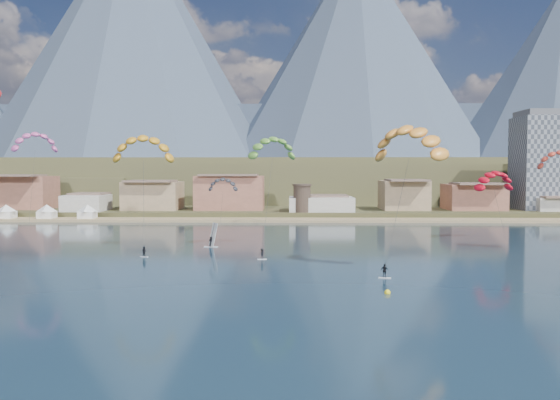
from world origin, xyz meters
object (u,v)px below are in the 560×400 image
(kitesurfer_yellow, at_px, (143,145))
(kitesurfer_orange, at_px, (409,138))
(windsurfer, at_px, (212,239))
(kitesurfer_green, at_px, (272,146))
(buoy, at_px, (387,293))
(watchtower, at_px, (302,198))
(apartment_tower, at_px, (548,161))

(kitesurfer_yellow, distance_m, kitesurfer_orange, 49.66)
(kitesurfer_yellow, relative_size, windsurfer, 4.87)
(kitesurfer_yellow, height_order, kitesurfer_green, kitesurfer_yellow)
(buoy, bearing_deg, windsurfer, 122.90)
(watchtower, bearing_deg, apartment_tower, 9.93)
(kitesurfer_yellow, relative_size, kitesurfer_orange, 1.00)
(windsurfer, xyz_separation_m, buoy, (26.98, -41.70, -1.36))
(watchtower, relative_size, kitesurfer_green, 0.36)
(buoy, bearing_deg, watchtower, 94.53)
(kitesurfer_yellow, xyz_separation_m, kitesurfer_green, (23.95, 2.91, -0.02))
(apartment_tower, distance_m, windsurfer, 127.49)
(kitesurfer_green, xyz_separation_m, windsurfer, (-11.71, 0.41, -18.04))
(watchtower, height_order, windsurfer, watchtower)
(apartment_tower, xyz_separation_m, windsurfer, (-98.51, -79.27, -16.33))
(kitesurfer_orange, xyz_separation_m, windsurfer, (-32.95, 23.91, -18.18))
(watchtower, relative_size, kitesurfer_yellow, 0.38)
(kitesurfer_green, height_order, buoy, kitesurfer_green)
(apartment_tower, height_order, kitesurfer_orange, apartment_tower)
(kitesurfer_green, bearing_deg, watchtower, 84.09)
(windsurfer, bearing_deg, kitesurfer_yellow, -164.84)
(apartment_tower, xyz_separation_m, buoy, (-71.53, -120.96, -17.69))
(kitesurfer_yellow, bearing_deg, apartment_tower, 36.71)
(watchtower, xyz_separation_m, kitesurfer_orange, (14.44, -89.17, 13.30))
(apartment_tower, height_order, kitesurfer_yellow, apartment_tower)
(kitesurfer_yellow, bearing_deg, watchtower, 65.85)
(kitesurfer_green, distance_m, windsurfer, 21.51)
(kitesurfer_green, bearing_deg, buoy, -69.70)
(apartment_tower, relative_size, buoy, 42.37)
(kitesurfer_yellow, bearing_deg, kitesurfer_green, 6.93)
(kitesurfer_orange, bearing_deg, apartment_tower, 57.57)
(kitesurfer_green, bearing_deg, kitesurfer_yellow, -173.07)
(apartment_tower, relative_size, kitesurfer_yellow, 1.40)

